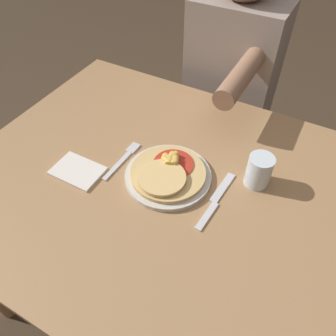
{
  "coord_description": "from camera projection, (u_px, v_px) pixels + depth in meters",
  "views": [
    {
      "loc": [
        0.33,
        -0.53,
        1.44
      ],
      "look_at": [
        0.03,
        0.02,
        0.77
      ],
      "focal_mm": 35.0,
      "sensor_mm": 36.0,
      "label": 1
    }
  ],
  "objects": [
    {
      "name": "drinking_glass",
      "position": [
        259.0,
        171.0,
        0.9
      ],
      "size": [
        0.07,
        0.07,
        0.1
      ],
      "color": "silver",
      "rests_on": "dining_table"
    },
    {
      "name": "person_diner",
      "position": [
        231.0,
        78.0,
        1.37
      ],
      "size": [
        0.35,
        0.52,
        1.2
      ],
      "color": "#2D2D38",
      "rests_on": "ground_plane"
    },
    {
      "name": "plate",
      "position": [
        168.0,
        176.0,
        0.94
      ],
      "size": [
        0.25,
        0.25,
        0.01
      ],
      "color": "beige",
      "rests_on": "dining_table"
    },
    {
      "name": "fork",
      "position": [
        124.0,
        158.0,
        1.0
      ],
      "size": [
        0.03,
        0.18,
        0.0
      ],
      "color": "silver",
      "rests_on": "dining_table"
    },
    {
      "name": "knife",
      "position": [
        215.0,
        201.0,
        0.89
      ],
      "size": [
        0.03,
        0.22,
        0.0
      ],
      "color": "silver",
      "rests_on": "dining_table"
    },
    {
      "name": "ground_plane",
      "position": [
        161.0,
        284.0,
        1.48
      ],
      "size": [
        8.0,
        8.0,
        0.0
      ],
      "primitive_type": "plane",
      "color": "#423323"
    },
    {
      "name": "pizza",
      "position": [
        167.0,
        172.0,
        0.93
      ],
      "size": [
        0.22,
        0.22,
        0.04
      ],
      "color": "tan",
      "rests_on": "plate"
    },
    {
      "name": "napkin",
      "position": [
        78.0,
        171.0,
        0.96
      ],
      "size": [
        0.15,
        0.1,
        0.01
      ],
      "color": "silver",
      "rests_on": "dining_table"
    },
    {
      "name": "dining_table",
      "position": [
        158.0,
        200.0,
        1.02
      ],
      "size": [
        1.14,
        0.94,
        0.73
      ],
      "color": "#9E754C",
      "rests_on": "ground_plane"
    }
  ]
}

